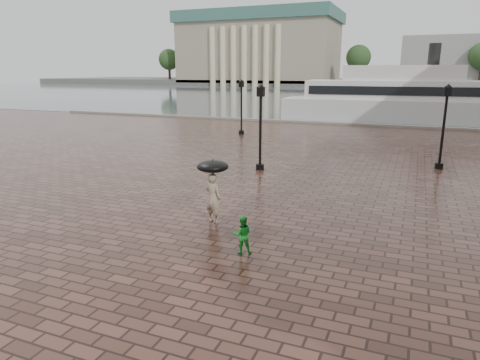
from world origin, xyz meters
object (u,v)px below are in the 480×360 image
Objects in this scene: adult_pedestrian at (213,198)px; street_lamps at (304,118)px; ferry_near at (400,99)px; child_pedestrian at (242,235)px.

street_lamps is at bearing -72.61° from adult_pedestrian.
ferry_near is (4.46, 35.49, 1.47)m from adult_pedestrian.
adult_pedestrian is 2.84m from child_pedestrian.
child_pedestrian is (2.26, -15.88, -1.75)m from street_lamps.
ferry_near reaches higher than street_lamps.
street_lamps is at bearing -105.26° from ferry_near.
adult_pedestrian is at bearing -99.98° from ferry_near.
street_lamps is 16.13m from child_pedestrian.
adult_pedestrian reaches higher than child_pedestrian.
ferry_near is (4.78, 21.67, 0.04)m from street_lamps.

